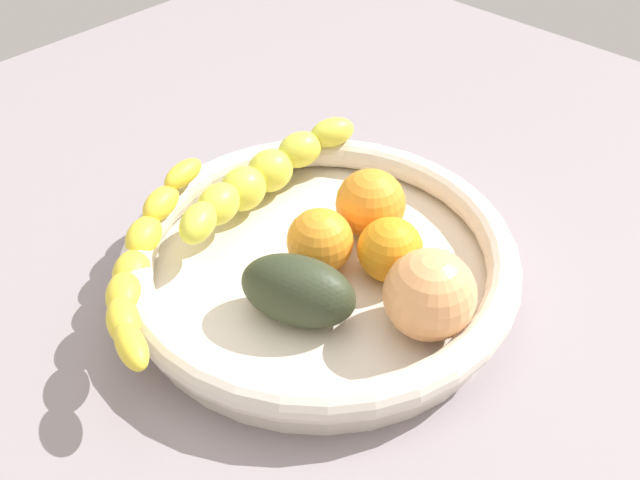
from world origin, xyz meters
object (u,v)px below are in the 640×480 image
Objects in this scene: avocado_dark at (298,291)px; orange_mid_left at (323,244)px; banana_draped_right at (141,261)px; orange_mid_right at (374,205)px; fruit_bowl at (320,261)px; orange_front at (390,250)px; banana_draped_left at (261,177)px; peach_blush at (429,295)px.

orange_mid_left is at bearing 112.57° from avocado_dark.
orange_mid_right reaches higher than banana_draped_right.
orange_front reaches higher than fruit_bowl.
orange_mid_right is (-0.11, 6.71, 0.30)cm from orange_mid_left.
orange_mid_right is (-4.57, 3.31, 0.38)cm from orange_front.
orange_mid_right is (0.38, 6.62, 2.53)cm from fruit_bowl.
orange_front is 0.97× the size of orange_mid_left.
avocado_dark is at bearing -67.43° from orange_mid_left.
fruit_bowl is 5.40× the size of orange_mid_right.
banana_draped_right is 3.43× the size of orange_mid_left.
banana_draped_left is at bearing -177.73° from orange_front.
banana_draped_left is at bearing 165.02° from fruit_bowl.
fruit_bowl is 3.60× the size of avocado_dark.
orange_front is 0.88× the size of orange_mid_right.
orange_mid_right is at bearing 20.41° from banana_draped_left.
banana_draped_right is at bearing -147.98° from peach_blush.
orange_mid_left is at bearing -14.79° from banana_draped_left.
banana_draped_left and orange_front have the same top height.
fruit_bowl is 7.09cm from orange_mid_right.
orange_front is 0.77× the size of peach_blush.
peach_blush is at bearing 35.62° from avocado_dark.
orange_front is at bearing 75.50° from avocado_dark.
orange_mid_left and avocado_dark have the same top height.
fruit_bowl is 6.15× the size of orange_front.
banana_draped_right is 20.61cm from orange_front.
orange_mid_left is 5.76cm from avocado_dark.
banana_draped_right is (-8.93, -11.93, 2.27)cm from fruit_bowl.
banana_draped_right is 15.13cm from orange_mid_left.
orange_front is (13.88, 15.24, -0.13)cm from banana_draped_right.
banana_draped_right is (1.20, -14.64, -0.23)cm from banana_draped_left.
orange_mid_right is 12.26cm from avocado_dark.
orange_front is 9.00cm from avocado_dark.
orange_front is at bearing 47.66° from banana_draped_right.
banana_draped_left reaches higher than fruit_bowl.
orange_mid_right is 12.24cm from peach_blush.
fruit_bowl is at bearing 53.17° from banana_draped_right.
banana_draped_left is 10.98cm from orange_mid_left.
orange_mid_right is 0.67× the size of avocado_dark.
banana_draped_left is 3.28× the size of peach_blush.
banana_draped_right is 3.53× the size of orange_front.
orange_mid_left is 6.72cm from orange_mid_right.
peach_blush is (10.62, -6.08, 0.46)cm from orange_mid_right.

